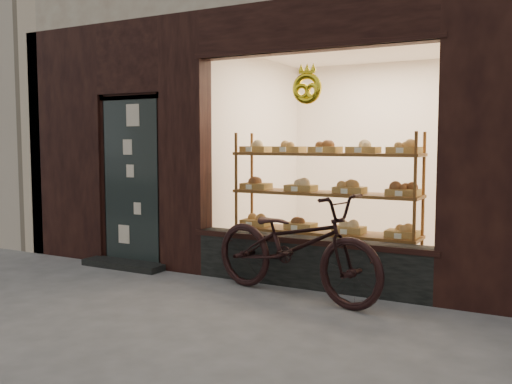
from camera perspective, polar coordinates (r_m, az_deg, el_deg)
The scene contains 3 objects.
ground at distance 4.84m, azimuth -10.20°, elevation -14.21°, with size 90.00×90.00×0.00m, color #585858.
display_shelf at distance 6.60m, azimuth 6.88°, elevation -1.18°, with size 2.20×0.45×1.70m.
bicycle at distance 5.85m, azimuth 3.88°, elevation -5.29°, with size 0.72×2.06×1.08m, color black.
Camera 1 is at (2.89, -3.54, 1.59)m, focal length 40.00 mm.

